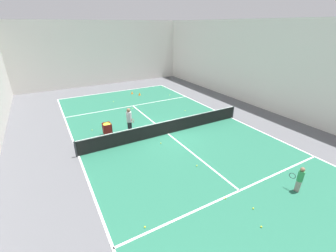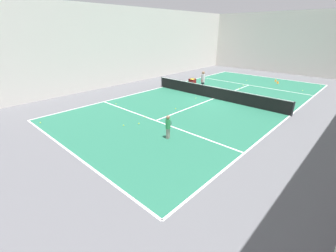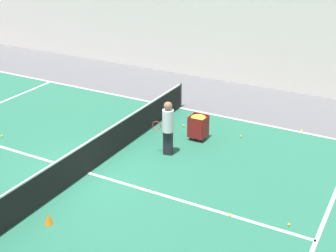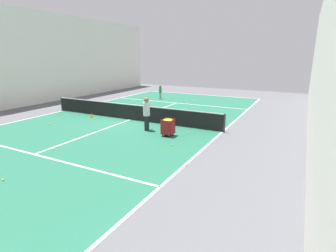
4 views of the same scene
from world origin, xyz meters
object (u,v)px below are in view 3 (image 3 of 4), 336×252
object	(u,v)px
ball_cart	(198,123)
tennis_net	(87,158)
training_cone_0	(48,219)
coach_at_net	(168,125)

from	to	relation	value
ball_cart	tennis_net	bearing A→B (deg)	-27.14
ball_cart	training_cone_0	size ratio (longest dim) A/B	2.76
coach_at_net	ball_cart	size ratio (longest dim) A/B	2.06
tennis_net	coach_at_net	distance (m)	2.74
tennis_net	coach_at_net	bearing A→B (deg)	145.47
coach_at_net	training_cone_0	distance (m)	4.88
ball_cart	training_cone_0	world-z (taller)	ball_cart
tennis_net	ball_cart	xyz separation A→B (m)	(-3.71, 1.90, 0.10)
tennis_net	ball_cart	distance (m)	4.17
coach_at_net	ball_cart	distance (m)	1.59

